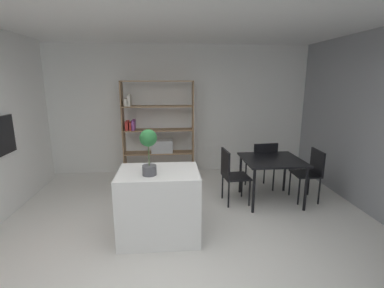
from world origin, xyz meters
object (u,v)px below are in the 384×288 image
object	(u,v)px
dining_chair_window_side	(311,170)
dining_chair_island_side	(231,172)
built_in_oven	(2,136)
dining_chair_far	(262,162)
open_bookshelf	(156,133)
potted_plant_on_island	(149,147)
kitchen_island	(159,204)
dining_table	(272,163)

from	to	relation	value
dining_chair_window_side	dining_chair_island_side	world-z (taller)	dining_chair_island_side
built_in_oven	dining_chair_far	size ratio (longest dim) A/B	0.64
dining_chair_far	dining_chair_island_side	size ratio (longest dim) A/B	1.00
open_bookshelf	dining_chair_far	size ratio (longest dim) A/B	2.18
dining_chair_window_side	potted_plant_on_island	bearing A→B (deg)	-65.65
built_in_oven	kitchen_island	world-z (taller)	built_in_oven
kitchen_island	dining_chair_far	bearing A→B (deg)	37.77
dining_chair_window_side	dining_chair_island_side	size ratio (longest dim) A/B	0.96
built_in_oven	open_bookshelf	size ratio (longest dim) A/B	0.29
open_bookshelf	dining_table	bearing A→B (deg)	-36.44
kitchen_island	dining_chair_window_side	world-z (taller)	kitchen_island
built_in_oven	dining_chair_window_side	bearing A→B (deg)	1.59
potted_plant_on_island	open_bookshelf	world-z (taller)	open_bookshelf
potted_plant_on_island	dining_chair_far	bearing A→B (deg)	38.86
potted_plant_on_island	open_bookshelf	bearing A→B (deg)	90.40
potted_plant_on_island	built_in_oven	bearing A→B (deg)	156.42
dining_chair_window_side	dining_table	bearing A→B (deg)	-88.31
potted_plant_on_island	dining_table	distance (m)	2.28
built_in_oven	dining_chair_window_side	world-z (taller)	built_in_oven
built_in_oven	dining_chair_far	xyz separation A→B (m)	(4.10, 0.62, -0.68)
built_in_oven	potted_plant_on_island	bearing A→B (deg)	-23.58
dining_chair_far	dining_chair_window_side	xyz separation A→B (m)	(0.67, -0.49, -0.01)
dining_table	dining_chair_far	xyz separation A→B (m)	(0.01, 0.48, -0.11)
built_in_oven	potted_plant_on_island	size ratio (longest dim) A/B	1.05
dining_table	potted_plant_on_island	bearing A→B (deg)	-150.77
kitchen_island	dining_chair_window_side	xyz separation A→B (m)	(2.51, 0.94, 0.09)
built_in_oven	dining_chair_island_side	bearing A→B (deg)	2.15
dining_chair_far	dining_chair_island_side	distance (m)	0.85
dining_table	dining_chair_island_side	distance (m)	0.70
built_in_oven	dining_chair_window_side	xyz separation A→B (m)	(4.77, 0.13, -0.69)
kitchen_island	dining_table	world-z (taller)	kitchen_island
kitchen_island	built_in_oven	bearing A→B (deg)	160.36
kitchen_island	dining_chair_island_side	world-z (taller)	dining_chair_island_side
built_in_oven	dining_table	distance (m)	4.13
dining_chair_far	potted_plant_on_island	bearing A→B (deg)	32.68
kitchen_island	dining_chair_far	world-z (taller)	dining_chair_far
open_bookshelf	kitchen_island	bearing A→B (deg)	-87.19
potted_plant_on_island	dining_chair_window_side	size ratio (longest dim) A/B	0.64
dining_chair_far	dining_chair_island_side	bearing A→B (deg)	28.92
potted_plant_on_island	dining_chair_window_side	xyz separation A→B (m)	(2.61, 1.08, -0.70)
potted_plant_on_island	dining_chair_window_side	world-z (taller)	potted_plant_on_island
dining_table	dining_chair_window_side	bearing A→B (deg)	-0.25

